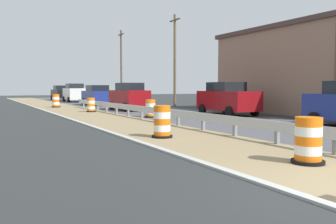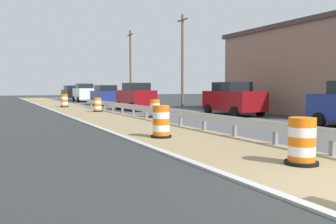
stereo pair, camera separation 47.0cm
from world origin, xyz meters
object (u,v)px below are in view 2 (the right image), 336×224
object	(u,v)px
traffic_barrel_nearest	(302,143)
traffic_barrel_far	(98,105)
utility_pole_mid	(182,59)
car_lead_far_lane	(71,93)
utility_pole_far	(130,65)
car_trailing_far_lane	(105,95)
car_distant_a	(87,92)
traffic_barrel_close	(161,123)
car_mid_far_lane	(233,99)
car_lead_near_lane	(136,97)
traffic_barrel_farther	(64,101)
car_distant_b	(84,93)
traffic_barrel_mid	(155,109)

from	to	relation	value
traffic_barrel_nearest	traffic_barrel_far	world-z (taller)	traffic_barrel_nearest
traffic_barrel_far	utility_pole_mid	xyz separation A→B (m)	(8.98, 3.86, 3.88)
traffic_barrel_nearest	utility_pole_mid	size ratio (longest dim) A/B	0.13
car_lead_far_lane	utility_pole_far	distance (m)	10.38
car_trailing_far_lane	car_distant_a	xyz separation A→B (m)	(3.16, 20.66, 0.08)
car_lead_far_lane	utility_pole_far	size ratio (longest dim) A/B	0.47
traffic_barrel_far	utility_pole_far	bearing A→B (deg)	62.71
traffic_barrel_close	utility_pole_far	bearing A→B (deg)	71.41
utility_pole_mid	traffic_barrel_far	bearing A→B (deg)	-156.73
traffic_barrel_nearest	car_mid_far_lane	world-z (taller)	car_mid_far_lane
car_lead_far_lane	car_mid_far_lane	size ratio (longest dim) A/B	0.92
car_lead_near_lane	car_lead_far_lane	distance (m)	24.62
utility_pole_far	traffic_barrel_nearest	bearing A→B (deg)	-104.62
car_trailing_far_lane	car_distant_a	world-z (taller)	car_distant_a
car_trailing_far_lane	utility_pole_far	bearing A→B (deg)	-33.64
traffic_barrel_nearest	traffic_barrel_farther	world-z (taller)	traffic_barrel_farther
car_distant_b	car_lead_near_lane	bearing A→B (deg)	-178.80
traffic_barrel_far	utility_pole_far	size ratio (longest dim) A/B	0.11
car_lead_far_lane	utility_pole_mid	world-z (taller)	utility_pole_mid
traffic_barrel_farther	utility_pole_mid	distance (m)	11.21
traffic_barrel_far	car_lead_far_lane	size ratio (longest dim) A/B	0.24
traffic_barrel_nearest	car_lead_near_lane	xyz separation A→B (m)	(3.64, 19.64, 0.56)
car_trailing_far_lane	traffic_barrel_close	bearing A→B (deg)	169.57
car_trailing_far_lane	car_distant_b	world-z (taller)	car_distant_b
traffic_barrel_nearest	car_distant_a	distance (m)	49.57
car_distant_a	utility_pole_mid	distance (m)	26.37
traffic_barrel_farther	car_trailing_far_lane	bearing A→B (deg)	25.66
traffic_barrel_close	traffic_barrel_far	bearing A→B (deg)	83.66
car_lead_near_lane	car_mid_far_lane	world-z (taller)	car_lead_near_lane
traffic_barrel_close	traffic_barrel_farther	size ratio (longest dim) A/B	0.97
car_distant_a	car_distant_b	xyz separation A→B (m)	(-3.18, -11.78, 0.03)
car_distant_a	car_trailing_far_lane	bearing A→B (deg)	-9.85
car_mid_far_lane	utility_pole_mid	xyz separation A→B (m)	(2.23, 10.65, 3.30)
utility_pole_mid	car_lead_near_lane	bearing A→B (deg)	-150.27
traffic_barrel_far	traffic_barrel_farther	xyz separation A→B (m)	(-1.03, 7.18, 0.07)
car_trailing_far_lane	utility_pole_far	world-z (taller)	utility_pole_far
car_lead_far_lane	traffic_barrel_farther	bearing A→B (deg)	165.66
traffic_barrel_farther	car_mid_far_lane	xyz separation A→B (m)	(7.78, -13.97, 0.51)
traffic_barrel_nearest	car_mid_far_lane	xyz separation A→B (m)	(7.32, 12.36, 0.55)
car_lead_far_lane	car_distant_b	bearing A→B (deg)	-179.79
traffic_barrel_nearest	car_distant_b	distance (m)	37.49
traffic_barrel_close	car_distant_a	xyz separation A→B (m)	(7.98, 43.74, 0.56)
car_lead_near_lane	car_distant_b	distance (m)	17.64
car_lead_far_lane	car_mid_far_lane	xyz separation A→B (m)	(3.70, -31.89, 0.03)
car_distant_a	traffic_barrel_far	bearing A→B (deg)	-13.29
traffic_barrel_far	car_trailing_far_lane	xyz separation A→B (m)	(3.28, 9.24, 0.53)
traffic_barrel_mid	car_distant_a	size ratio (longest dim) A/B	0.23
traffic_barrel_mid	utility_pole_mid	distance (m)	12.99
traffic_barrel_close	car_mid_far_lane	size ratio (longest dim) A/B	0.24
car_distant_a	traffic_barrel_farther	bearing A→B (deg)	-19.34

